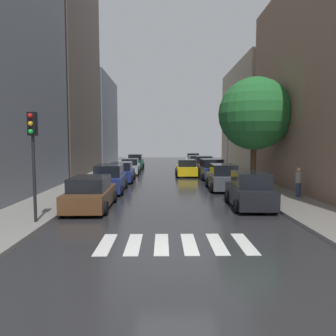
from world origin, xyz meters
TOP-DOWN VIEW (x-y plane):
  - ground_plane at (0.00, 24.00)m, footprint 28.00×72.00m
  - sidewalk_left at (-6.50, 24.00)m, footprint 3.00×72.00m
  - sidewalk_right at (6.50, 24.00)m, footprint 3.00×72.00m
  - crosswalk_stripes at (0.00, 1.10)m, footprint 4.95×2.20m
  - building_left_mid at (-11.00, 23.67)m, footprint 6.00×12.81m
  - building_left_far at (-11.00, 37.90)m, footprint 6.00×13.28m
  - building_right_mid at (11.00, 28.95)m, footprint 6.00×14.93m
  - parked_car_left_nearest at (-3.99, 6.63)m, footprint 2.18×4.68m
  - parked_car_left_second at (-3.94, 11.99)m, footprint 2.18×4.69m
  - parked_car_left_third at (-3.83, 17.42)m, footprint 2.13×4.43m
  - parked_car_left_fourth at (-3.79, 23.98)m, footprint 2.04×4.41m
  - parked_car_left_fifth at (-3.83, 30.63)m, footprint 2.09×4.82m
  - parked_car_right_nearest at (3.97, 6.80)m, footprint 2.14×4.10m
  - parked_car_right_second at (3.74, 12.86)m, footprint 2.11×4.36m
  - parked_car_right_third at (3.89, 19.25)m, footprint 2.28×4.41m
  - parked_car_right_fourth at (3.94, 25.02)m, footprint 2.27×4.77m
  - parked_car_right_fifth at (3.73, 30.97)m, footprint 2.23×4.40m
  - parked_car_right_sixth at (3.95, 37.50)m, footprint 2.15×4.20m
  - taxi_midroad at (1.87, 21.77)m, footprint 2.09×4.36m
  - pedestrian_foreground at (7.41, 9.07)m, footprint 0.36×0.36m
  - street_tree_right at (6.08, 13.60)m, footprint 5.11×5.11m
  - traffic_light_left_corner at (-5.45, 3.46)m, footprint 0.30×0.42m
  - lamp_post_right at (5.55, 20.04)m, footprint 0.60×0.28m

SIDE VIEW (x-z plane):
  - ground_plane at x=0.00m, z-range -0.04..0.00m
  - crosswalk_stripes at x=0.00m, z-range 0.00..0.01m
  - sidewalk_left at x=-6.50m, z-range 0.00..0.15m
  - sidewalk_right at x=6.50m, z-range 0.00..0.15m
  - parked_car_left_fourth at x=-3.79m, z-range -0.05..1.55m
  - parked_car_right_fifth at x=3.73m, z-range -0.05..1.55m
  - parked_car_left_nearest at x=-3.99m, z-range -0.05..1.57m
  - taxi_midroad at x=1.87m, z-range -0.14..1.67m
  - parked_car_left_third at x=-3.83m, z-range -0.05..1.61m
  - parked_car_right_sixth at x=3.95m, z-range -0.06..1.63m
  - parked_car_right_second at x=3.74m, z-range -0.06..1.72m
  - parked_car_right_nearest at x=3.97m, z-range -0.07..1.74m
  - parked_car_left_fifth at x=-3.83m, z-range -0.06..1.74m
  - parked_car_right_third at x=3.89m, z-range -0.07..1.75m
  - parked_car_left_second at x=-3.94m, z-range -0.07..1.75m
  - parked_car_right_fourth at x=3.94m, z-range -0.07..1.76m
  - pedestrian_foreground at x=7.41m, z-range 0.19..1.90m
  - traffic_light_left_corner at x=-5.45m, z-range 1.14..5.44m
  - lamp_post_right at x=5.55m, z-range 0.67..7.02m
  - street_tree_right at x=6.08m, z-range 1.44..9.14m
  - building_right_mid at x=11.00m, z-range 0.00..12.24m
  - building_left_far at x=-11.00m, z-range 0.00..12.58m
  - building_left_mid at x=-11.00m, z-range 0.00..21.44m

